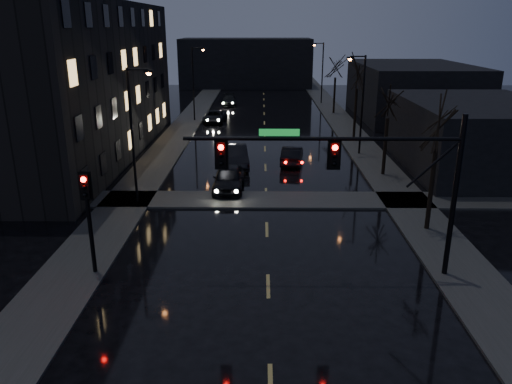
{
  "coord_description": "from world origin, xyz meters",
  "views": [
    {
      "loc": [
        -0.29,
        -10.32,
        10.29
      ],
      "look_at": [
        -0.54,
        10.7,
        3.2
      ],
      "focal_mm": 35.0,
      "sensor_mm": 36.0,
      "label": 1
    }
  ],
  "objects_px": {
    "oncoming_car_c": "(215,117)",
    "oncoming_car_d": "(229,100)",
    "oncoming_car_b": "(236,156)",
    "lead_car": "(292,155)",
    "oncoming_car_a": "(229,178)"
  },
  "relations": [
    {
      "from": "oncoming_car_a",
      "to": "oncoming_car_c",
      "type": "height_order",
      "value": "oncoming_car_a"
    },
    {
      "from": "oncoming_car_c",
      "to": "lead_car",
      "type": "bearing_deg",
      "value": -61.61
    },
    {
      "from": "oncoming_car_b",
      "to": "lead_car",
      "type": "distance_m",
      "value": 4.39
    },
    {
      "from": "oncoming_car_a",
      "to": "oncoming_car_c",
      "type": "relative_size",
      "value": 1.02
    },
    {
      "from": "oncoming_car_c",
      "to": "oncoming_car_d",
      "type": "distance_m",
      "value": 12.19
    },
    {
      "from": "oncoming_car_a",
      "to": "oncoming_car_b",
      "type": "distance_m",
      "value": 5.63
    },
    {
      "from": "oncoming_car_d",
      "to": "lead_car",
      "type": "distance_m",
      "value": 30.05
    },
    {
      "from": "oncoming_car_b",
      "to": "lead_car",
      "type": "relative_size",
      "value": 1.15
    },
    {
      "from": "oncoming_car_c",
      "to": "oncoming_car_d",
      "type": "height_order",
      "value": "oncoming_car_d"
    },
    {
      "from": "lead_car",
      "to": "oncoming_car_a",
      "type": "bearing_deg",
      "value": 63.16
    },
    {
      "from": "lead_car",
      "to": "oncoming_car_d",
      "type": "bearing_deg",
      "value": -69.26
    },
    {
      "from": "oncoming_car_c",
      "to": "lead_car",
      "type": "xyz_separation_m",
      "value": [
        7.52,
        -17.12,
        0.05
      ]
    },
    {
      "from": "oncoming_car_c",
      "to": "oncoming_car_d",
      "type": "xyz_separation_m",
      "value": [
        0.8,
        12.16,
        0.03
      ]
    },
    {
      "from": "oncoming_car_b",
      "to": "oncoming_car_d",
      "type": "xyz_separation_m",
      "value": [
        -2.42,
        30.16,
        -0.12
      ]
    },
    {
      "from": "oncoming_car_c",
      "to": "oncoming_car_b",
      "type": "bearing_deg",
      "value": -75.19
    }
  ]
}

